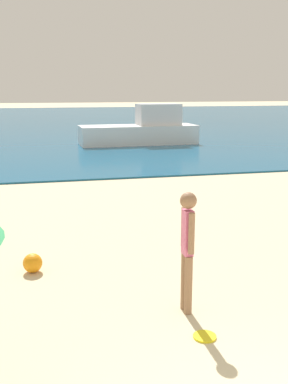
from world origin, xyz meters
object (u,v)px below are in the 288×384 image
(beach_ball, at_px, (33,263))
(boat_near, at_px, (143,130))
(frisbee, at_px, (205,336))
(person_standing, at_px, (187,245))

(beach_ball, bearing_deg, boat_near, 70.90)
(boat_near, height_order, beach_ball, boat_near)
(boat_near, xyz_separation_m, beach_ball, (-5.82, -16.82, -0.64))
(frisbee, height_order, boat_near, boat_near)
(person_standing, distance_m, boat_near, 19.08)
(person_standing, bearing_deg, frisbee, -179.63)
(person_standing, distance_m, frisbee, 1.19)
(frisbee, height_order, beach_ball, beach_ball)
(person_standing, relative_size, boat_near, 0.27)
(boat_near, distance_m, beach_ball, 17.81)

